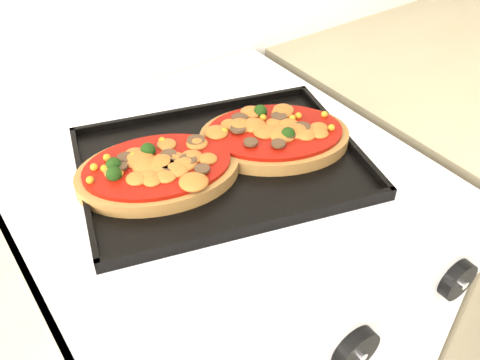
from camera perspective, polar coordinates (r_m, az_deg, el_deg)
stove at (r=1.15m, az=-2.32°, el=-16.87°), size 0.60×0.60×0.91m
control_panel at (r=0.69m, az=11.62°, el=-15.81°), size 0.60×0.02×0.09m
knob_center at (r=0.68m, az=12.22°, el=-17.32°), size 0.06×0.02×0.06m
knob_right at (r=0.78m, az=22.15°, el=-9.83°), size 0.06×0.02×0.06m
baking_tray at (r=0.81m, az=-2.03°, el=1.96°), size 0.48×0.41×0.02m
pizza_left at (r=0.78m, az=-8.75°, el=1.16°), size 0.28×0.23×0.03m
pizza_right at (r=0.84m, az=3.70°, el=4.85°), size 0.29×0.26×0.03m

